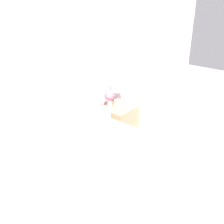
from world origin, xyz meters
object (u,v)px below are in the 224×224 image
Objects in this scene: bed at (106,169)px; nightstand at (119,121)px; alarm_clock at (123,103)px; table_lamp at (118,87)px; flower_vase at (110,97)px.

bed is 1.27m from nightstand.
alarm_clock is at bearing 29.77° from bed.
table_lamp is at bearing 96.81° from alarm_clock.
table_lamp is 0.22m from flower_vase.
table_lamp reaches higher than flower_vase.
bed reaches higher than alarm_clock.
alarm_clock is at bearing -23.56° from flower_vase.
bed reaches higher than table_lamp.
table_lamp is 0.27m from alarm_clock.
nightstand is at bearing -30.92° from flower_vase.
alarm_clock is at bearing -83.19° from table_lamp.
nightstand is at bearing 169.61° from alarm_clock.
flower_vase reaches higher than nightstand.
table_lamp is at bearing 3.24° from flower_vase.
flower_vase is (-0.20, -0.01, -0.09)m from table_lamp.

